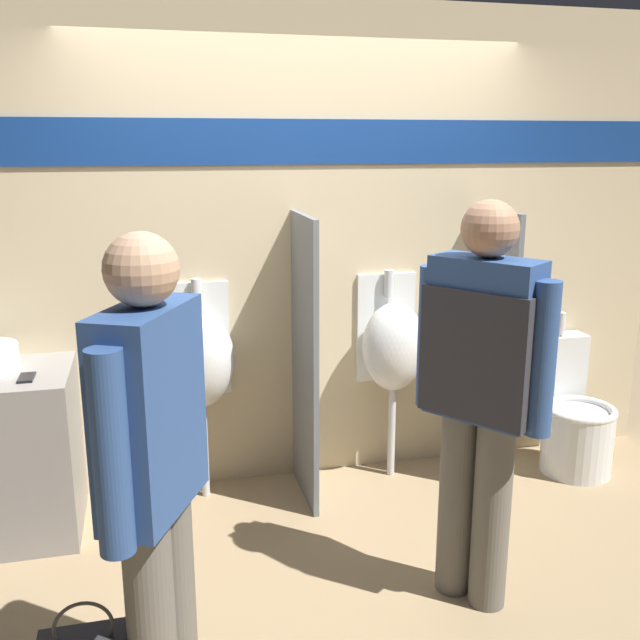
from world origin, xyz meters
name	(u,v)px	position (x,y,z in m)	size (l,w,h in m)	color
ground_plane	(328,518)	(0.00, 0.00, 0.00)	(16.00, 16.00, 0.00)	#997F5B
display_wall	(302,249)	(0.00, 0.60, 1.36)	(4.51, 0.07, 2.70)	beige
cell_phone	(27,378)	(-1.45, 0.14, 0.86)	(0.07, 0.14, 0.01)	black
divider_near_counter	(305,361)	(-0.06, 0.29, 0.79)	(0.03, 0.55, 1.59)	slate
divider_mid	(490,347)	(1.05, 0.29, 0.79)	(0.03, 0.55, 1.59)	slate
urinal_near_counter	(200,360)	(-0.61, 0.42, 0.80)	(0.37, 0.32, 1.23)	silver
urinal_far	(393,346)	(0.50, 0.42, 0.80)	(0.37, 0.32, 1.23)	silver
toilet	(572,420)	(1.60, 0.25, 0.30)	(0.43, 0.59, 0.93)	silver
person_in_vest	(481,379)	(0.45, -0.79, 1.01)	(0.45, 0.51, 1.74)	#666056
person_with_lanyard	(154,474)	(-0.88, -1.22, 0.94)	(0.36, 0.54, 1.71)	#666056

